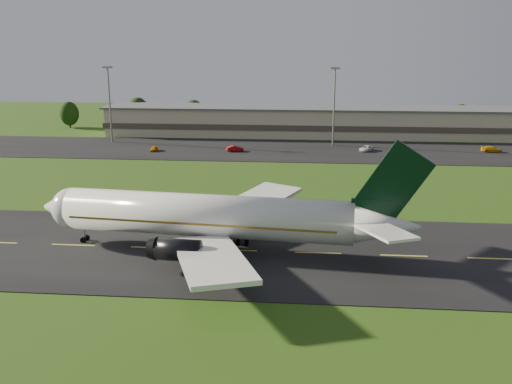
# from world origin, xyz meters

# --- Properties ---
(ground) EXTENTS (360.00, 360.00, 0.00)m
(ground) POSITION_xyz_m (0.00, 0.00, 0.00)
(ground) COLOR #294711
(ground) RESTS_ON ground
(taxiway) EXTENTS (220.00, 30.00, 0.10)m
(taxiway) POSITION_xyz_m (0.00, 0.00, 0.05)
(taxiway) COLOR black
(taxiway) RESTS_ON ground
(apron) EXTENTS (260.00, 30.00, 0.10)m
(apron) POSITION_xyz_m (0.00, 72.00, 0.05)
(apron) COLOR black
(apron) RESTS_ON ground
(airliner) EXTENTS (51.27, 42.00, 15.57)m
(airliner) POSITION_xyz_m (-13.72, -0.08, 4.66)
(airliner) COLOR white
(airliner) RESTS_ON ground
(terminal) EXTENTS (145.00, 16.00, 8.40)m
(terminal) POSITION_xyz_m (6.40, 96.18, 3.99)
(terminal) COLOR #C0AD93
(terminal) RESTS_ON ground
(light_mast_west) EXTENTS (2.40, 1.20, 20.35)m
(light_mast_west) POSITION_xyz_m (-55.00, 80.00, 12.74)
(light_mast_west) COLOR gray
(light_mast_west) RESTS_ON ground
(light_mast_centre) EXTENTS (2.40, 1.20, 20.35)m
(light_mast_centre) POSITION_xyz_m (5.00, 80.00, 12.74)
(light_mast_centre) COLOR gray
(light_mast_centre) RESTS_ON ground
(tree_line) EXTENTS (199.22, 8.22, 9.84)m
(tree_line) POSITION_xyz_m (29.21, 105.58, 4.95)
(tree_line) COLOR black
(tree_line) RESTS_ON ground
(service_vehicle_a) EXTENTS (1.56, 3.55, 1.19)m
(service_vehicle_a) POSITION_xyz_m (-40.02, 67.80, 0.69)
(service_vehicle_a) COLOR orange
(service_vehicle_a) RESTS_ON apron
(service_vehicle_b) EXTENTS (4.47, 2.57, 1.39)m
(service_vehicle_b) POSITION_xyz_m (-19.69, 69.09, 0.80)
(service_vehicle_b) COLOR #960A0B
(service_vehicle_b) RESTS_ON apron
(service_vehicle_c) EXTENTS (4.27, 5.33, 1.35)m
(service_vehicle_c) POSITION_xyz_m (13.07, 72.59, 0.77)
(service_vehicle_c) COLOR silver
(service_vehicle_c) RESTS_ON apron
(service_vehicle_d) EXTENTS (5.11, 2.48, 1.43)m
(service_vehicle_d) POSITION_xyz_m (43.93, 73.92, 0.82)
(service_vehicle_d) COLOR orange
(service_vehicle_d) RESTS_ON apron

